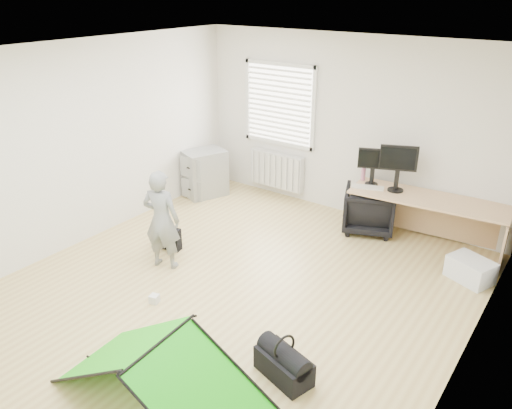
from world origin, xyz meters
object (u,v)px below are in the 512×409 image
Objects in this scene: monitor_left at (372,172)px; kite at (162,372)px; thermos at (363,173)px; desk at (425,221)px; storage_crate at (471,270)px; person at (162,220)px; laptop_bag at (167,238)px; office_chair at (369,210)px; monitor_right at (397,174)px; filing_cabinet at (205,173)px; duffel_bag at (284,366)px.

kite is at bearing -113.31° from monitor_left.
kite is (-0.04, -4.11, -0.59)m from monitor_left.
thermos is (-0.17, 0.10, -0.08)m from monitor_left.
storage_crate is at bearing -41.05° from desk.
laptop_bag is (-0.31, 0.34, -0.49)m from person.
office_chair reaches higher than kite.
monitor_right is 1.23× the size of laptop_bag.
thermos is at bearing 168.96° from desk.
thermos is 4.25m from kite.
person reaches higher than monitor_right.
thermos is at bearing 159.48° from storage_crate.
filing_cabinet is 4.41m from storage_crate.
duffel_bag is (0.68, 0.85, -0.19)m from kite.
monitor_right is (0.36, -0.02, 0.04)m from monitor_left.
office_chair is 3.30m from duffel_bag.
office_chair is at bearing 34.40° from laptop_bag.
filing_cabinet is 1.09× the size of office_chair.
monitor_right is 1.57m from storage_crate.
thermos is 0.42× the size of duffel_bag.
filing_cabinet is 1.56× the size of monitor_right.
filing_cabinet is 2.71m from thermos.
desk is at bearing -5.86° from thermos.
storage_crate is at bearing 139.30° from office_chair.
kite reaches higher than storage_crate.
office_chair is at bearing -143.34° from person.
monitor_right is at bearing -148.27° from person.
laptop_bag is 0.74× the size of duffel_bag.
filing_cabinet is at bearing -80.34° from person.
filing_cabinet reaches higher than duffel_bag.
desk is 3.73× the size of duffel_bag.
office_chair is at bearing 29.39° from filing_cabinet.
thermos is 3.54m from duffel_bag.
kite is (-0.86, -4.11, -0.04)m from desk.
filing_cabinet is 4.63m from kite.
monitor_left is 4.15m from kite.
laptop_bag is (-1.98, -2.14, -0.75)m from monitor_left.
person is (-1.67, -2.48, -0.25)m from monitor_left.
monitor_right is at bearing 30.06° from laptop_bag.
filing_cabinet is 0.39× the size of kite.
storage_crate is 0.92× the size of duffel_bag.
monitor_left is 0.21× the size of kite.
desk is at bearing 103.18° from duffel_bag.
kite is 3.66× the size of duffel_bag.
desk is at bearing 75.01° from kite.
monitor_left is 1.85m from storage_crate.
monitor_left is (2.80, 0.40, 0.51)m from filing_cabinet.
monitor_left is 1.80× the size of thermos.
desk is 1.10m from thermos.
duffel_bag is (-0.18, -3.27, -0.23)m from desk.
duffel_bag is at bearing -17.82° from filing_cabinet.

